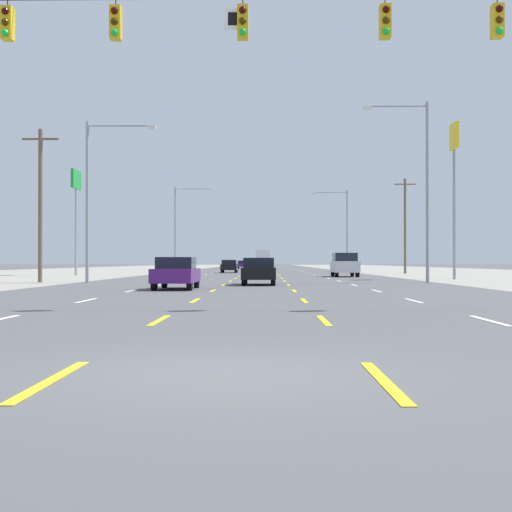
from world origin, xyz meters
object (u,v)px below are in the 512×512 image
object	(u,v)px
sedan_center_turn_midfar	(259,266)
streetlight_right_row_0	(421,179)
sedan_inner_left_nearest	(176,273)
sedan_inner_left_far	(229,266)
pole_sign_right_row_1	(454,165)
sedan_center_turn_near	(259,271)
suv_far_right_mid	(345,264)
streetlight_right_row_1	(344,225)
box_truck_center_turn_farther	(263,258)
streetlight_left_row_1	(179,223)
streetlight_left_row_0	(94,189)
sedan_inner_left_farthest	(243,264)
pole_sign_left_row_2	(76,193)

from	to	relation	value
sedan_center_turn_midfar	streetlight_right_row_0	xyz separation A→B (m)	(10.04, -37.23, 5.40)
sedan_inner_left_nearest	sedan_inner_left_far	distance (m)	47.19
pole_sign_right_row_1	sedan_inner_left_far	bearing A→B (deg)	121.01
sedan_center_turn_near	suv_far_right_mid	xyz separation A→B (m)	(6.96, 20.33, 0.27)
sedan_inner_left_far	streetlight_right_row_1	bearing A→B (deg)	13.58
pole_sign_right_row_1	streetlight_right_row_1	distance (m)	32.77
sedan_inner_left_far	pole_sign_right_row_1	bearing A→B (deg)	-58.99
box_truck_center_turn_farther	streetlight_left_row_1	bearing A→B (deg)	-104.91
suv_far_right_mid	sedan_inner_left_far	xyz separation A→B (m)	(-10.69, 20.82, -0.27)
sedan_inner_left_far	streetlight_left_row_0	world-z (taller)	streetlight_left_row_0
sedan_inner_left_farthest	pole_sign_left_row_2	size ratio (longest dim) A/B	0.46
sedan_center_turn_midfar	streetlight_left_row_1	distance (m)	11.26
sedan_inner_left_far	box_truck_center_turn_farther	xyz separation A→B (m)	(3.67, 39.94, 1.08)
suv_far_right_mid	pole_sign_right_row_1	bearing A→B (deg)	-50.71
sedan_center_turn_midfar	streetlight_right_row_1	xyz separation A→B (m)	(9.96, 3.37, 4.86)
sedan_inner_left_far	streetlight_left_row_0	distance (m)	38.20
suv_far_right_mid	streetlight_left_row_1	xyz separation A→B (m)	(-16.80, 24.03, 4.86)
pole_sign_left_row_2	streetlight_left_row_1	distance (m)	19.20
streetlight_left_row_0	streetlight_left_row_1	xyz separation A→B (m)	(0.04, 40.60, 0.28)
streetlight_right_row_0	box_truck_center_turn_farther	bearing A→B (deg)	97.15
pole_sign_left_row_2	sedan_center_turn_near	bearing A→B (deg)	-57.18
streetlight_left_row_0	sedan_inner_left_farthest	bearing A→B (deg)	85.83
pole_sign_left_row_2	streetlight_left_row_1	size ratio (longest dim) A/B	0.97
sedan_inner_left_farthest	pole_sign_right_row_1	world-z (taller)	pole_sign_right_row_1
sedan_inner_left_farthest	streetlight_left_row_1	world-z (taller)	streetlight_left_row_1
sedan_center_turn_near	sedan_inner_left_farthest	distance (m)	87.98
sedan_inner_left_farthest	streetlight_right_row_0	size ratio (longest dim) A/B	0.42
streetlight_left_row_1	streetlight_right_row_1	bearing A→B (deg)	0.00
streetlight_left_row_0	streetlight_right_row_0	bearing A→B (deg)	0.00
streetlight_right_row_0	streetlight_left_row_1	size ratio (longest dim) A/B	1.06
sedan_inner_left_nearest	pole_sign_right_row_1	size ratio (longest dim) A/B	0.40
box_truck_center_turn_farther	sedan_inner_left_farthest	bearing A→B (deg)	118.33
sedan_inner_left_far	sedan_center_turn_near	bearing A→B (deg)	-84.82
streetlight_right_row_1	sedan_center_turn_near	bearing A→B (deg)	-102.17
streetlight_left_row_0	streetlight_right_row_0	xyz separation A→B (m)	(19.52, 0.00, 0.55)
pole_sign_right_row_1	sedan_center_turn_midfar	bearing A→B (deg)	116.07
sedan_center_turn_near	streetlight_right_row_0	distance (m)	11.67
suv_far_right_mid	sedan_inner_left_farthest	distance (m)	68.42
suv_far_right_mid	streetlight_left_row_1	size ratio (longest dim) A/B	0.48
sedan_inner_left_nearest	streetlight_left_row_0	bearing A→B (deg)	122.19
sedan_inner_left_farthest	pole_sign_right_row_1	distance (m)	78.29
suv_far_right_mid	sedan_center_turn_midfar	world-z (taller)	suv_far_right_mid
box_truck_center_turn_farther	pole_sign_left_row_2	size ratio (longest dim) A/B	0.74
sedan_inner_left_nearest	pole_sign_right_row_1	xyz separation A→B (m)	(17.51, 18.00, 7.36)
streetlight_left_row_1	suv_far_right_mid	bearing A→B (deg)	-55.04
box_truck_center_turn_farther	streetlight_left_row_1	xyz separation A→B (m)	(-9.78, -36.73, 4.05)
sedan_center_turn_near	suv_far_right_mid	distance (m)	21.49
pole_sign_left_row_2	streetlight_left_row_0	size ratio (longest dim) A/B	1.01
streetlight_left_row_0	suv_far_right_mid	bearing A→B (deg)	44.54
pole_sign_right_row_1	streetlight_right_row_0	distance (m)	9.41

